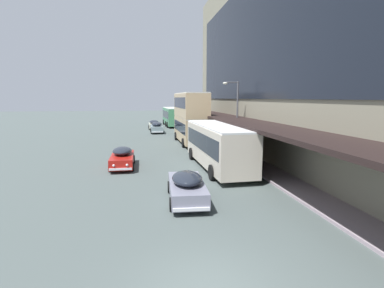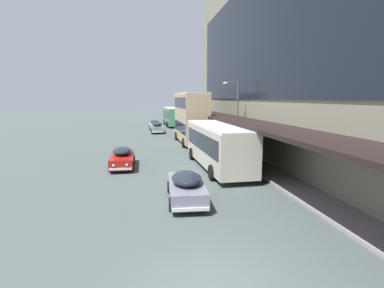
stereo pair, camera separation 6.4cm
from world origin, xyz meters
TOP-DOWN VIEW (x-y plane):
  - ground at (0.00, 0.00)m, footprint 240.00×240.00m
  - transit_bus_kerbside_front at (3.78, 13.88)m, footprint 3.01×10.34m
  - transit_bus_kerbside_rear at (3.92, 48.41)m, footprint 2.94×10.64m
  - transit_bus_kerbside_far at (3.80, 26.36)m, footprint 2.93×9.14m
  - sedan_far_back at (0.49, 7.12)m, footprint 2.05×4.70m
  - sedan_second_mid at (0.34, 43.43)m, footprint 1.83×4.46m
  - sedan_lead_mid at (-3.19, 15.35)m, footprint 1.76×4.53m
  - sedan_trailing_mid at (0.51, 37.87)m, footprint 1.88×5.03m
  - street_lamp at (6.81, 19.13)m, footprint 1.50×0.28m
  - fire_hydrant at (6.63, 13.70)m, footprint 0.20×0.40m

SIDE VIEW (x-z plane):
  - ground at x=0.00m, z-range 0.00..0.00m
  - fire_hydrant at x=6.63m, z-range 0.14..0.84m
  - sedan_second_mid at x=0.34m, z-range -0.01..1.50m
  - sedan_lead_mid at x=-3.19m, z-range -0.01..1.50m
  - sedan_far_back at x=0.49m, z-range -0.01..1.50m
  - sedan_trailing_mid at x=0.51m, z-range -0.02..1.63m
  - transit_bus_kerbside_front at x=3.78m, z-range 0.24..3.47m
  - transit_bus_kerbside_rear at x=3.92m, z-range 0.24..3.65m
  - transit_bus_kerbside_far at x=3.80m, z-range 0.23..6.01m
  - street_lamp at x=6.81m, z-range 0.71..7.23m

